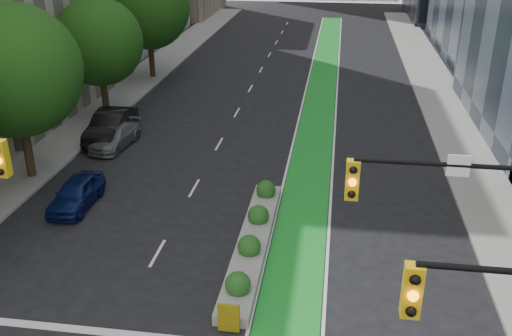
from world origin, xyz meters
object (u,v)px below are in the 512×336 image
(median_planter, at_px, (253,239))
(parked_car_left_far, at_px, (115,136))
(parked_car_left_mid, at_px, (111,125))
(parked_car_left_near, at_px, (76,193))

(median_planter, bearing_deg, parked_car_left_far, 134.43)
(median_planter, bearing_deg, parked_car_left_mid, 133.23)
(median_planter, relative_size, parked_car_left_mid, 1.97)
(median_planter, height_order, parked_car_left_near, parked_car_left_near)
(median_planter, xyz_separation_m, parked_car_left_mid, (-10.24, 10.90, 0.48))
(parked_car_left_near, relative_size, parked_car_left_far, 0.92)
(parked_car_left_far, bearing_deg, parked_car_left_near, -76.06)
(parked_car_left_near, distance_m, parked_car_left_mid, 8.71)
(median_planter, relative_size, parked_car_left_far, 2.42)
(parked_car_left_near, relative_size, parked_car_left_mid, 0.75)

